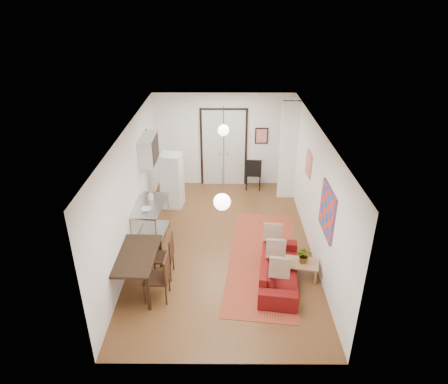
{
  "coord_description": "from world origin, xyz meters",
  "views": [
    {
      "loc": [
        0.06,
        -8.12,
        5.53
      ],
      "look_at": [
        0.02,
        0.37,
        1.25
      ],
      "focal_mm": 32.0,
      "sensor_mm": 36.0,
      "label": 1
    }
  ],
  "objects_px": {
    "coffee_table": "(299,264)",
    "dining_table": "(136,258)",
    "sofa": "(279,269)",
    "black_side_chair": "(253,169)",
    "kitchen_counter": "(150,217)",
    "dining_chair_near": "(162,251)",
    "dining_chair_far": "(157,271)",
    "fridge": "(172,181)"
  },
  "relations": [
    {
      "from": "sofa",
      "to": "dining_chair_near",
      "type": "height_order",
      "value": "dining_chair_near"
    },
    {
      "from": "sofa",
      "to": "dining_table",
      "type": "height_order",
      "value": "dining_table"
    },
    {
      "from": "kitchen_counter",
      "to": "dining_chair_far",
      "type": "relative_size",
      "value": 1.38
    },
    {
      "from": "dining_chair_far",
      "to": "black_side_chair",
      "type": "height_order",
      "value": "black_side_chair"
    },
    {
      "from": "coffee_table",
      "to": "dining_chair_far",
      "type": "relative_size",
      "value": 0.89
    },
    {
      "from": "dining_chair_far",
      "to": "kitchen_counter",
      "type": "bearing_deg",
      "value": -165.56
    },
    {
      "from": "dining_chair_far",
      "to": "dining_table",
      "type": "bearing_deg",
      "value": -117.38
    },
    {
      "from": "kitchen_counter",
      "to": "sofa",
      "type": "bearing_deg",
      "value": -21.93
    },
    {
      "from": "sofa",
      "to": "coffee_table",
      "type": "height_order",
      "value": "sofa"
    },
    {
      "from": "sofa",
      "to": "black_side_chair",
      "type": "xyz_separation_m",
      "value": [
        -0.28,
        4.59,
        0.31
      ]
    },
    {
      "from": "dining_table",
      "to": "fridge",
      "type": "bearing_deg",
      "value": 85.01
    },
    {
      "from": "dining_chair_near",
      "to": "dining_chair_far",
      "type": "relative_size",
      "value": 1.0
    },
    {
      "from": "sofa",
      "to": "dining_chair_far",
      "type": "distance_m",
      "value": 2.55
    },
    {
      "from": "dining_table",
      "to": "dining_chair_far",
      "type": "relative_size",
      "value": 1.48
    },
    {
      "from": "fridge",
      "to": "dining_chair_far",
      "type": "height_order",
      "value": "fridge"
    },
    {
      "from": "kitchen_counter",
      "to": "dining_chair_far",
      "type": "height_order",
      "value": "kitchen_counter"
    },
    {
      "from": "coffee_table",
      "to": "dining_table",
      "type": "xyz_separation_m",
      "value": [
        -3.38,
        -0.35,
        0.4
      ]
    },
    {
      "from": "fridge",
      "to": "black_side_chair",
      "type": "distance_m",
      "value": 2.68
    },
    {
      "from": "dining_chair_near",
      "to": "dining_table",
      "type": "bearing_deg",
      "value": -43.42
    },
    {
      "from": "coffee_table",
      "to": "dining_chair_near",
      "type": "relative_size",
      "value": 0.89
    },
    {
      "from": "coffee_table",
      "to": "dining_table",
      "type": "distance_m",
      "value": 3.42
    },
    {
      "from": "dining_chair_near",
      "to": "dining_chair_far",
      "type": "xyz_separation_m",
      "value": [
        0.0,
        -0.7,
        0.0
      ]
    },
    {
      "from": "fridge",
      "to": "dining_chair_near",
      "type": "xyz_separation_m",
      "value": [
        0.14,
        -3.08,
        -0.21
      ]
    },
    {
      "from": "kitchen_counter",
      "to": "fridge",
      "type": "relative_size",
      "value": 0.88
    },
    {
      "from": "black_side_chair",
      "to": "kitchen_counter",
      "type": "bearing_deg",
      "value": 53.62
    },
    {
      "from": "coffee_table",
      "to": "black_side_chair",
      "type": "height_order",
      "value": "black_side_chair"
    },
    {
      "from": "kitchen_counter",
      "to": "dining_chair_near",
      "type": "height_order",
      "value": "kitchen_counter"
    },
    {
      "from": "kitchen_counter",
      "to": "black_side_chair",
      "type": "bearing_deg",
      "value": 54.27
    },
    {
      "from": "kitchen_counter",
      "to": "fridge",
      "type": "xyz_separation_m",
      "value": [
        0.31,
        1.83,
        0.11
      ]
    },
    {
      "from": "fridge",
      "to": "dining_table",
      "type": "xyz_separation_m",
      "value": [
        -0.31,
        -3.53,
        -0.07
      ]
    },
    {
      "from": "dining_chair_far",
      "to": "black_side_chair",
      "type": "bearing_deg",
      "value": 157.76
    },
    {
      "from": "kitchen_counter",
      "to": "dining_table",
      "type": "distance_m",
      "value": 1.71
    },
    {
      "from": "sofa",
      "to": "kitchen_counter",
      "type": "bearing_deg",
      "value": 70.95
    },
    {
      "from": "fridge",
      "to": "sofa",
      "type": "bearing_deg",
      "value": -43.61
    },
    {
      "from": "dining_table",
      "to": "dining_chair_near",
      "type": "bearing_deg",
      "value": 45.04
    },
    {
      "from": "fridge",
      "to": "dining_table",
      "type": "distance_m",
      "value": 3.55
    },
    {
      "from": "coffee_table",
      "to": "dining_chair_far",
      "type": "bearing_deg",
      "value": -168.49
    },
    {
      "from": "black_side_chair",
      "to": "coffee_table",
      "type": "bearing_deg",
      "value": 103.54
    },
    {
      "from": "kitchen_counter",
      "to": "dining_chair_near",
      "type": "xyz_separation_m",
      "value": [
        0.45,
        -1.25,
        -0.1
      ]
    },
    {
      "from": "black_side_chair",
      "to": "dining_chair_far",
      "type": "bearing_deg",
      "value": 70.69
    },
    {
      "from": "sofa",
      "to": "dining_chair_near",
      "type": "bearing_deg",
      "value": 92.3
    },
    {
      "from": "kitchen_counter",
      "to": "dining_chair_near",
      "type": "distance_m",
      "value": 1.34
    }
  ]
}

